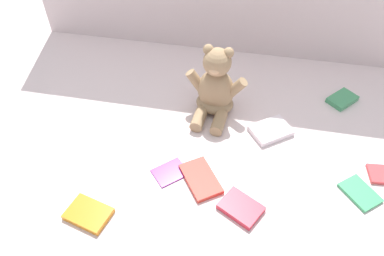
# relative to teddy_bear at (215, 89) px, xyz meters

# --- Properties ---
(ground_plane) EXTENTS (3.20, 3.20, 0.00)m
(ground_plane) POSITION_rel_teddy_bear_xyz_m (-0.06, -0.10, -0.09)
(ground_plane) COLOR silver
(teddy_bear) EXTENTS (0.21, 0.19, 0.25)m
(teddy_bear) POSITION_rel_teddy_bear_xyz_m (0.00, 0.00, 0.00)
(teddy_bear) COLOR #9E7F5B
(teddy_bear) RESTS_ON ground_plane
(book_case_1) EXTENTS (0.12, 0.12, 0.02)m
(book_case_1) POSITION_rel_teddy_bear_xyz_m (0.44, 0.13, -0.08)
(book_case_1) COLOR #409460
(book_case_1) RESTS_ON ground_plane
(book_case_2) EXTENTS (0.13, 0.12, 0.02)m
(book_case_2) POSITION_rel_teddy_bear_xyz_m (0.13, -0.38, -0.08)
(book_case_2) COLOR red
(book_case_2) RESTS_ON ground_plane
(book_case_3) EXTENTS (0.13, 0.11, 0.02)m
(book_case_3) POSITION_rel_teddy_bear_xyz_m (-0.27, -0.48, -0.08)
(book_case_3) COLOR orange
(book_case_3) RESTS_ON ground_plane
(book_case_4) EXTENTS (0.12, 0.13, 0.01)m
(book_case_4) POSITION_rel_teddy_bear_xyz_m (0.46, -0.27, -0.09)
(book_case_4) COLOR #3EA267
(book_case_4) RESTS_ON ground_plane
(book_case_5) EXTENTS (0.12, 0.12, 0.01)m
(book_case_5) POSITION_rel_teddy_bear_xyz_m (-0.09, -0.30, -0.09)
(book_case_5) COLOR #87298E
(book_case_5) RESTS_ON ground_plane
(book_case_6) EXTENTS (0.15, 0.16, 0.01)m
(book_case_6) POSITION_rel_teddy_bear_xyz_m (0.01, -0.31, -0.09)
(book_case_6) COLOR red
(book_case_6) RESTS_ON ground_plane
(book_case_7) EXTENTS (0.15, 0.15, 0.02)m
(book_case_7) POSITION_rel_teddy_bear_xyz_m (0.20, -0.07, -0.08)
(book_case_7) COLOR white
(book_case_7) RESTS_ON ground_plane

